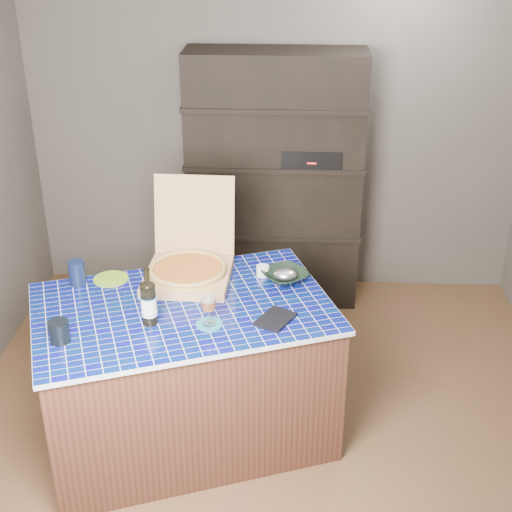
# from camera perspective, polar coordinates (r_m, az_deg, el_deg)

# --- Properties ---
(room) EXTENTS (3.50, 3.50, 3.50)m
(room) POSITION_cam_1_polar(r_m,az_deg,el_deg) (3.46, 0.80, 2.51)
(room) COLOR brown
(room) RESTS_ON ground
(shelving_unit) EXTENTS (1.20, 0.41, 1.80)m
(shelving_unit) POSITION_cam_1_polar(r_m,az_deg,el_deg) (5.00, 1.52, 6.02)
(shelving_unit) COLOR black
(shelving_unit) RESTS_ON floor
(kitchen_island) EXTENTS (1.72, 1.39, 0.82)m
(kitchen_island) POSITION_cam_1_polar(r_m,az_deg,el_deg) (3.86, -5.62, -9.22)
(kitchen_island) COLOR #4B291D
(kitchen_island) RESTS_ON floor
(pizza_box) EXTENTS (0.47, 0.56, 0.49)m
(pizza_box) POSITION_cam_1_polar(r_m,az_deg,el_deg) (3.87, -5.41, -0.84)
(pizza_box) COLOR #AD7759
(pizza_box) RESTS_ON kitchen_island
(mead_bottle) EXTENTS (0.08, 0.08, 0.30)m
(mead_bottle) POSITION_cam_1_polar(r_m,az_deg,el_deg) (3.46, -8.58, -3.68)
(mead_bottle) COLOR black
(mead_bottle) RESTS_ON kitchen_island
(teal_trivet) EXTENTS (0.13, 0.13, 0.01)m
(teal_trivet) POSITION_cam_1_polar(r_m,az_deg,el_deg) (3.48, -3.77, -5.46)
(teal_trivet) COLOR #186B7E
(teal_trivet) RESTS_ON kitchen_island
(wine_glass) EXTENTS (0.07, 0.07, 0.17)m
(wine_glass) POSITION_cam_1_polar(r_m,az_deg,el_deg) (3.42, -3.83, -3.81)
(wine_glass) COLOR white
(wine_glass) RESTS_ON teal_trivet
(tumbler) EXTENTS (0.10, 0.10, 0.11)m
(tumbler) POSITION_cam_1_polar(r_m,az_deg,el_deg) (3.44, -15.47, -5.84)
(tumbler) COLOR black
(tumbler) RESTS_ON kitchen_island
(dvd_case) EXTENTS (0.22, 0.24, 0.02)m
(dvd_case) POSITION_cam_1_polar(r_m,az_deg,el_deg) (3.50, 1.57, -5.07)
(dvd_case) COLOR black
(dvd_case) RESTS_ON kitchen_island
(bowl) EXTENTS (0.33, 0.33, 0.06)m
(bowl) POSITION_cam_1_polar(r_m,az_deg,el_deg) (3.84, 2.34, -1.62)
(bowl) COLOR black
(bowl) RESTS_ON kitchen_island
(foil_contents) EXTENTS (0.13, 0.11, 0.06)m
(foil_contents) POSITION_cam_1_polar(r_m,az_deg,el_deg) (3.84, 2.34, -1.47)
(foil_contents) COLOR silver
(foil_contents) RESTS_ON bowl
(white_jar) EXTENTS (0.07, 0.07, 0.06)m
(white_jar) POSITION_cam_1_polar(r_m,az_deg,el_deg) (3.89, 0.54, -1.19)
(white_jar) COLOR white
(white_jar) RESTS_ON kitchen_island
(navy_cup) EXTENTS (0.09, 0.09, 0.14)m
(navy_cup) POSITION_cam_1_polar(r_m,az_deg,el_deg) (3.91, -14.14, -1.31)
(navy_cup) COLOR black
(navy_cup) RESTS_ON kitchen_island
(green_trivet) EXTENTS (0.19, 0.19, 0.01)m
(green_trivet) POSITION_cam_1_polar(r_m,az_deg,el_deg) (3.95, -11.53, -1.81)
(green_trivet) COLOR #699B21
(green_trivet) RESTS_ON kitchen_island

